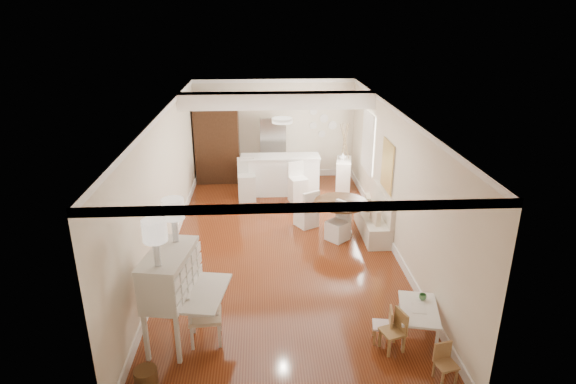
{
  "coord_description": "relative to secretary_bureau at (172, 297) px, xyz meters",
  "views": [
    {
      "loc": [
        -0.37,
        -8.85,
        4.59
      ],
      "look_at": [
        0.15,
        0.3,
        1.09
      ],
      "focal_mm": 30.0,
      "sensor_mm": 36.0,
      "label": 1
    }
  ],
  "objects": [
    {
      "name": "pantry_cabinet",
      "position": [
        0.1,
        7.03,
        0.43
      ],
      "size": [
        1.2,
        0.6,
        2.3
      ],
      "primitive_type": "cube",
      "color": "#381E11",
      "rests_on": "ground"
    },
    {
      "name": "branch_vase",
      "position": [
        3.49,
        6.26,
        0.18
      ],
      "size": [
        0.23,
        0.23,
        0.19
      ],
      "primitive_type": "imported",
      "rotation": [
        0.0,
        0.0,
        -0.39
      ],
      "color": "white",
      "rests_on": "sideboard"
    },
    {
      "name": "bar_stool_right",
      "position": [
        2.22,
        5.3,
        -0.21
      ],
      "size": [
        0.5,
        0.5,
        1.01
      ],
      "primitive_type": "cube",
      "rotation": [
        0.0,
        0.0,
        0.28
      ],
      "color": "white",
      "rests_on": "ground"
    },
    {
      "name": "slip_chair_far",
      "position": [
        2.3,
        3.86,
        -0.28
      ],
      "size": [
        0.57,
        0.58,
        0.87
      ],
      "primitive_type": "cube",
      "rotation": [
        0.0,
        0.0,
        -2.61
      ],
      "color": "white",
      "rests_on": "ground"
    },
    {
      "name": "kids_chair_a",
      "position": [
        3.13,
        -0.43,
        -0.4
      ],
      "size": [
        0.38,
        0.38,
        0.63
      ],
      "primitive_type": "cube",
      "rotation": [
        0.0,
        0.0,
        -1.26
      ],
      "color": "#A37D4A",
      "rests_on": "ground"
    },
    {
      "name": "slip_chair_near",
      "position": [
        2.9,
        3.13,
        -0.31
      ],
      "size": [
        0.56,
        0.56,
        0.82
      ],
      "primitive_type": "cube",
      "rotation": [
        0.0,
        0.0,
        -0.85
      ],
      "color": "white",
      "rests_on": "ground"
    },
    {
      "name": "kids_chair_c",
      "position": [
        3.67,
        -1.08,
        -0.45
      ],
      "size": [
        0.31,
        0.31,
        0.53
      ],
      "primitive_type": "cube",
      "rotation": [
        0.0,
        0.0,
        0.23
      ],
      "color": "#997045",
      "rests_on": "ground"
    },
    {
      "name": "secretary_bureau",
      "position": [
        0.0,
        0.0,
        0.0
      ],
      "size": [
        1.3,
        1.31,
        1.44
      ],
      "primitive_type": "cube",
      "rotation": [
        0.0,
        0.0,
        -0.17
      ],
      "color": "silver",
      "rests_on": "ground"
    },
    {
      "name": "banquette",
      "position": [
        3.69,
        3.35,
        -0.23
      ],
      "size": [
        0.52,
        1.6,
        0.98
      ],
      "primitive_type": "cube",
      "color": "silver",
      "rests_on": "ground"
    },
    {
      "name": "sideboard",
      "position": [
        3.53,
        6.23,
        -0.31
      ],
      "size": [
        0.53,
        0.9,
        0.81
      ],
      "primitive_type": "cube",
      "rotation": [
        0.0,
        0.0,
        -0.19
      ],
      "color": "white",
      "rests_on": "ground"
    },
    {
      "name": "room",
      "position": [
        1.74,
        3.17,
        1.26
      ],
      "size": [
        9.0,
        9.04,
        2.82
      ],
      "color": "maroon",
      "rests_on": "ground"
    },
    {
      "name": "fridge",
      "position": [
        2.0,
        7.0,
        0.18
      ],
      "size": [
        0.75,
        0.65,
        1.8
      ],
      "primitive_type": "imported",
      "color": "silver",
      "rests_on": "ground"
    },
    {
      "name": "gustavian_armchair",
      "position": [
        0.46,
        -0.06,
        -0.28
      ],
      "size": [
        0.54,
        0.54,
        0.87
      ],
      "primitive_type": "cube",
      "rotation": [
        0.0,
        0.0,
        1.65
      ],
      "color": "silver",
      "rests_on": "ground"
    },
    {
      "name": "kids_table",
      "position": [
        3.6,
        -0.11,
        -0.49
      ],
      "size": [
        0.73,
        1.01,
        0.46
      ],
      "primitive_type": "cube",
      "rotation": [
        0.0,
        0.0,
        -0.21
      ],
      "color": "white",
      "rests_on": "ground"
    },
    {
      "name": "pencil_cup",
      "position": [
        3.72,
        0.12,
        -0.22
      ],
      "size": [
        0.15,
        0.15,
        0.09
      ],
      "primitive_type": "imported",
      "rotation": [
        0.0,
        0.0,
        -0.34
      ],
      "color": "#538F58",
      "rests_on": "kids_table"
    },
    {
      "name": "dining_table",
      "position": [
        2.98,
        3.34,
        -0.33
      ],
      "size": [
        1.34,
        1.34,
        0.78
      ],
      "primitive_type": "cylinder",
      "rotation": [
        0.0,
        0.0,
        0.19
      ],
      "color": "#482C17",
      "rests_on": "ground"
    },
    {
      "name": "breakfast_counter",
      "position": [
        1.8,
        5.95,
        -0.2
      ],
      "size": [
        2.05,
        0.65,
        1.03
      ],
      "primitive_type": "cube",
      "color": "white",
      "rests_on": "ground"
    },
    {
      "name": "wicker_basket",
      "position": [
        -0.21,
        -1.01,
        -0.57
      ],
      "size": [
        0.34,
        0.34,
        0.3
      ],
      "primitive_type": "cylinder",
      "rotation": [
        0.0,
        0.0,
        -0.13
      ],
      "color": "#56371B",
      "rests_on": "ground"
    },
    {
      "name": "kids_chair_b",
      "position": [
        3.03,
        -0.23,
        -0.44
      ],
      "size": [
        0.31,
        0.31,
        0.56
      ],
      "primitive_type": "cube",
      "rotation": [
        0.0,
        0.0,
        -1.74
      ],
      "color": "tan",
      "rests_on": "ground"
    },
    {
      "name": "bar_stool_left",
      "position": [
        0.93,
        5.5,
        -0.18
      ],
      "size": [
        0.46,
        0.46,
        1.08
      ],
      "primitive_type": "cube",
      "rotation": [
        0.0,
        0.0,
        0.07
      ],
      "color": "silver",
      "rests_on": "ground"
    }
  ]
}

